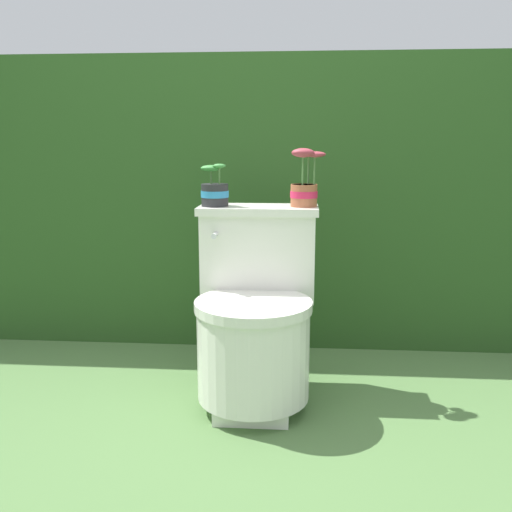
# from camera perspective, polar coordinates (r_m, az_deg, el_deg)

# --- Properties ---
(ground_plane) EXTENTS (12.00, 12.00, 0.00)m
(ground_plane) POSITION_cam_1_polar(r_m,az_deg,el_deg) (2.24, -0.01, -15.05)
(ground_plane) COLOR #4C703D
(hedge_backdrop) EXTENTS (4.22, 1.09, 1.39)m
(hedge_backdrop) POSITION_cam_1_polar(r_m,az_deg,el_deg) (3.23, 1.68, 6.05)
(hedge_backdrop) COLOR #284C1E
(hedge_backdrop) RESTS_ON ground
(toilet) EXTENTS (0.47, 0.57, 0.75)m
(toilet) POSITION_cam_1_polar(r_m,az_deg,el_deg) (2.19, -0.09, -6.15)
(toilet) COLOR silver
(toilet) RESTS_ON ground
(potted_plant_left) EXTENTS (0.11, 0.11, 0.17)m
(potted_plant_left) POSITION_cam_1_polar(r_m,az_deg,el_deg) (2.26, -4.16, 6.45)
(potted_plant_left) COLOR #262628
(potted_plant_left) RESTS_ON toilet
(potted_plant_midleft) EXTENTS (0.14, 0.12, 0.23)m
(potted_plant_midleft) POSITION_cam_1_polar(r_m,az_deg,el_deg) (2.25, 4.89, 6.98)
(potted_plant_midleft) COLOR #9E5638
(potted_plant_midleft) RESTS_ON toilet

